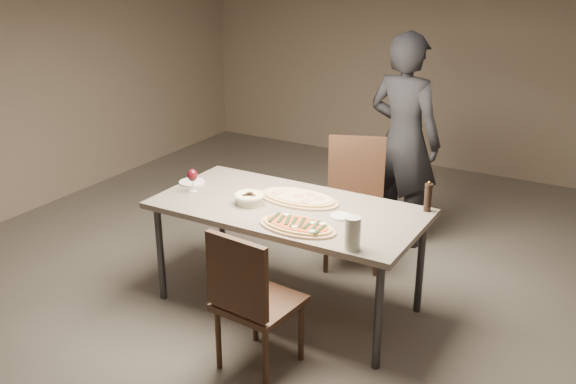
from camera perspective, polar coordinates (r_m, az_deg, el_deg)
The scene contains 14 objects.
room at distance 4.07m, azimuth 0.00°, elevation 7.25°, with size 7.00×7.00×7.00m.
dining_table at distance 4.29m, azimuth 0.00°, elevation -1.96°, with size 1.80×0.90×0.75m.
zucchini_pizza at distance 3.94m, azimuth 0.87°, elevation -2.99°, with size 0.52×0.29×0.05m.
ham_pizza at distance 4.36m, azimuth 0.93°, elevation -0.54°, with size 0.59×0.33×0.04m.
bread_basket at distance 4.30m, azimuth -3.46°, elevation -0.51°, with size 0.20×0.20×0.07m.
oil_dish at distance 4.10m, azimuth 4.72°, elevation -2.17°, with size 0.14×0.14×0.02m.
pepper_mill_left at distance 4.25m, azimuth 12.34°, elevation -0.43°, with size 0.05×0.05×0.21m.
pepper_mill_right at distance 4.26m, azimuth 12.33°, elevation -0.55°, with size 0.05×0.05×0.19m.
carafe at distance 3.66m, azimuth 5.76°, elevation -3.65°, with size 0.09×0.09×0.20m.
wine_glass at distance 4.53m, azimuth -8.49°, elevation 1.42°, with size 0.07×0.07×0.17m.
side_plate at distance 4.73m, azimuth -8.54°, elevation 0.87°, with size 0.19×0.19×0.01m.
chair_near at distance 3.70m, azimuth -3.39°, elevation -9.19°, with size 0.47×0.47×0.91m.
chair_far at distance 5.05m, azimuth 5.96°, elevation -0.16°, with size 0.60×0.60×0.99m.
diner at distance 5.34m, azimuth 10.25°, elevation 4.54°, with size 0.64×0.42×1.77m, color black.
Camera 1 is at (1.97, -3.42, 2.37)m, focal length 40.00 mm.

